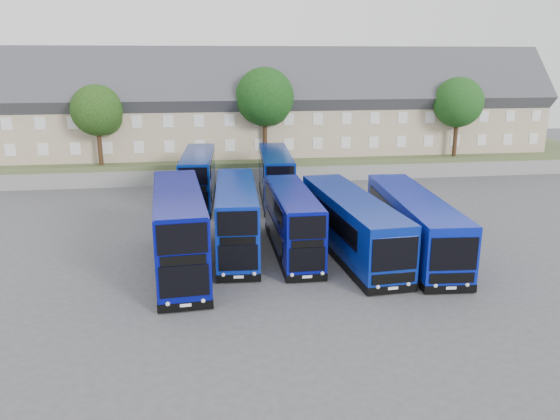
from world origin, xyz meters
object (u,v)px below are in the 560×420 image
(dd_front_mid, at_px, (236,219))
(coach_east_a, at_px, (351,225))
(dd_front_left, at_px, (179,232))
(tree_east, at_px, (459,104))
(tree_far, at_px, (481,96))
(tree_mid, at_px, (266,99))
(tree_west, at_px, (99,112))

(dd_front_mid, xyz_separation_m, coach_east_a, (7.12, -1.34, -0.30))
(dd_front_left, xyz_separation_m, dd_front_mid, (3.47, 2.69, -0.20))
(tree_east, distance_m, tree_far, 9.23)
(dd_front_left, xyz_separation_m, tree_east, (27.88, 23.43, 5.08))
(dd_front_left, bearing_deg, tree_mid, 67.72)
(dd_front_mid, height_order, tree_mid, tree_mid)
(tree_west, relative_size, tree_east, 0.94)
(coach_east_a, height_order, tree_mid, tree_mid)
(tree_mid, xyz_separation_m, tree_far, (26.00, 6.50, -0.34))
(dd_front_mid, bearing_deg, dd_front_left, -139.48)
(dd_front_left, distance_m, tree_east, 36.78)
(tree_west, height_order, tree_mid, tree_mid)
(tree_mid, bearing_deg, coach_east_a, -83.16)
(coach_east_a, distance_m, tree_far, 37.73)
(coach_east_a, distance_m, tree_east, 28.60)
(coach_east_a, bearing_deg, tree_mid, 92.56)
(dd_front_left, relative_size, tree_west, 1.57)
(dd_front_mid, relative_size, tree_mid, 1.19)
(coach_east_a, bearing_deg, tree_east, 47.66)
(dd_front_mid, xyz_separation_m, tree_west, (-11.59, 20.75, 4.94))
(tree_east, bearing_deg, tree_mid, 178.57)
(coach_east_a, distance_m, tree_mid, 23.59)
(tree_far, bearing_deg, tree_east, -130.60)
(dd_front_mid, bearing_deg, tree_west, 121.96)
(dd_front_mid, xyz_separation_m, tree_far, (30.41, 27.75, 5.62))
(dd_front_mid, xyz_separation_m, tree_east, (24.41, 20.75, 5.28))
(coach_east_a, xyz_separation_m, tree_east, (17.29, 22.08, 5.58))
(tree_mid, relative_size, tree_east, 1.12)
(dd_front_left, height_order, dd_front_mid, dd_front_left)
(dd_front_mid, relative_size, tree_far, 1.26)
(tree_east, xyz_separation_m, tree_far, (6.00, 7.00, 0.34))
(dd_front_mid, bearing_deg, tree_far, 45.15)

